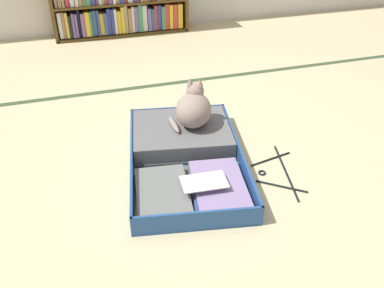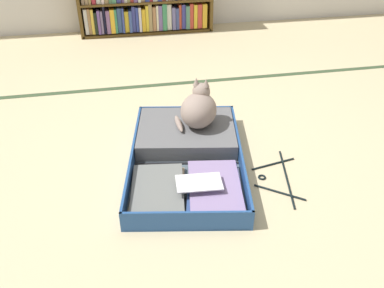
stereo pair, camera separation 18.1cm
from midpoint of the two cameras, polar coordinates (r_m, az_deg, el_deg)
name	(u,v)px [view 1 (the left image)]	position (r m, az deg, el deg)	size (l,w,h in m)	color
ground_plane	(188,166)	(2.20, -2.95, -3.10)	(10.00, 10.00, 0.00)	#C6B58C
tatami_border	(148,86)	(3.07, -7.79, 7.93)	(4.80, 0.05, 0.00)	#36492E
open_suitcase	(185,152)	(2.23, -3.31, -1.15)	(0.74, 1.04, 0.11)	#234A87
black_cat	(194,109)	(2.30, -2.05, 4.88)	(0.28, 0.30, 0.27)	gray
clothes_hanger	(278,172)	(2.17, 9.55, -3.93)	(0.29, 0.46, 0.01)	black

